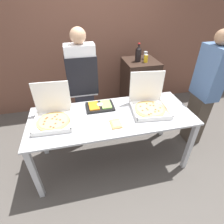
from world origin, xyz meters
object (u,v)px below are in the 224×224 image
at_px(pizza_box_far_right, 53,115).
at_px(pizza_box_near_right, 149,103).
at_px(soda_bottle, 138,54).
at_px(person_server_vest, 83,84).
at_px(veggie_tray, 100,106).
at_px(person_guest_plaid, 204,92).
at_px(paper_plate_front_right, 116,124).
at_px(soda_can_silver, 145,55).
at_px(soda_can_colored, 146,58).

bearing_deg(pizza_box_far_right, pizza_box_near_right, 2.21).
xyz_separation_m(soda_bottle, person_server_vest, (-0.97, -0.37, -0.27)).
bearing_deg(person_server_vest, veggie_tray, 112.49).
relative_size(pizza_box_far_right, person_guest_plaid, 0.27).
bearing_deg(paper_plate_front_right, pizza_box_near_right, 25.57).
distance_m(veggie_tray, soda_can_silver, 1.37).
distance_m(pizza_box_far_right, person_server_vest, 0.72).
distance_m(soda_can_colored, person_server_vest, 1.15).
relative_size(paper_plate_front_right, veggie_tray, 0.67).
bearing_deg(person_server_vest, soda_can_colored, -164.38).
height_order(paper_plate_front_right, person_server_vest, person_server_vest).
xyz_separation_m(pizza_box_near_right, paper_plate_front_right, (-0.51, -0.24, -0.07)).
height_order(veggie_tray, person_guest_plaid, person_guest_plaid).
bearing_deg(soda_can_colored, veggie_tray, -141.33).
height_order(paper_plate_front_right, person_guest_plaid, person_guest_plaid).
relative_size(pizza_box_near_right, pizza_box_far_right, 1.11).
relative_size(paper_plate_front_right, person_guest_plaid, 0.14).
height_order(veggie_tray, soda_can_colored, soda_can_colored).
height_order(pizza_box_far_right, veggie_tray, pizza_box_far_right).
bearing_deg(soda_can_silver, pizza_box_far_right, -145.84).
xyz_separation_m(pizza_box_far_right, paper_plate_front_right, (0.70, -0.25, -0.07)).
xyz_separation_m(paper_plate_front_right, person_server_vest, (-0.29, 0.84, 0.16)).
bearing_deg(pizza_box_near_right, paper_plate_front_right, -147.93).
height_order(pizza_box_near_right, soda_can_silver, pizza_box_near_right).
relative_size(paper_plate_front_right, person_server_vest, 0.14).
xyz_separation_m(pizza_box_near_right, soda_can_silver, (0.35, 1.07, 0.30)).
bearing_deg(veggie_tray, soda_bottle, 45.02).
relative_size(pizza_box_near_right, soda_can_silver, 4.17).
height_order(soda_bottle, soda_can_silver, soda_bottle).
bearing_deg(soda_can_colored, person_server_vest, -164.38).
distance_m(veggie_tray, soda_can_colored, 1.22).
bearing_deg(soda_bottle, paper_plate_front_right, -119.48).
bearing_deg(person_guest_plaid, pizza_box_far_right, 92.52).
bearing_deg(pizza_box_far_right, person_server_vest, 57.35).
bearing_deg(pizza_box_far_right, soda_can_silver, 36.84).
bearing_deg(pizza_box_near_right, soda_bottle, 86.22).
distance_m(pizza_box_near_right, paper_plate_front_right, 0.57).
bearing_deg(soda_bottle, pizza_box_far_right, -145.41).
relative_size(pizza_box_near_right, soda_bottle, 1.76).
relative_size(veggie_tray, soda_can_colored, 2.96).
distance_m(soda_can_silver, soda_can_colored, 0.19).
height_order(veggie_tray, person_server_vest, person_server_vest).
xyz_separation_m(pizza_box_far_right, soda_can_colored, (1.50, 0.89, 0.30)).
height_order(pizza_box_near_right, person_guest_plaid, person_guest_plaid).
bearing_deg(paper_plate_front_right, pizza_box_far_right, 160.19).
bearing_deg(pizza_box_far_right, person_guest_plaid, 5.20).
xyz_separation_m(veggie_tray, soda_can_silver, (0.97, 0.90, 0.35)).
height_order(soda_can_colored, person_guest_plaid, person_guest_plaid).
distance_m(soda_can_silver, person_server_vest, 1.26).
bearing_deg(paper_plate_front_right, soda_bottle, 60.52).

